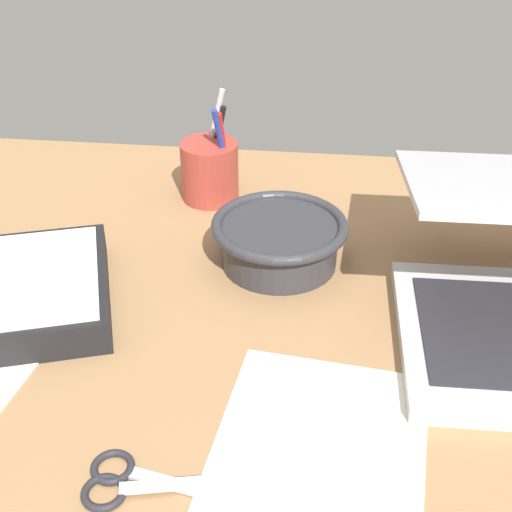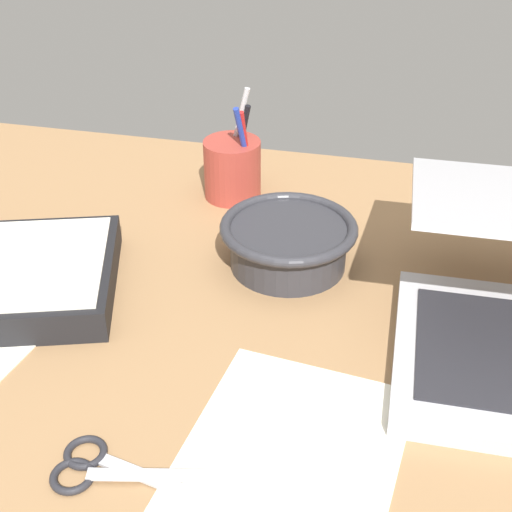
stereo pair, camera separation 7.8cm
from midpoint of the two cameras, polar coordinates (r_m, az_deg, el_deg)
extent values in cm
cube|color=#936D47|center=(76.63, -3.67, -8.15)|extent=(140.00, 100.00, 2.00)
cylinder|color=#2D2D33|center=(87.70, -0.65, 0.85)|extent=(14.30, 14.30, 5.36)
torus|color=#2D2D33|center=(86.31, -0.66, 2.36)|extent=(16.83, 16.83, 1.35)
cylinder|color=#9E382D|center=(102.52, -5.90, 6.73)|extent=(8.16, 8.16, 8.51)
cylinder|color=black|center=(103.01, -5.38, 8.72)|extent=(3.36, 1.63, 12.37)
cylinder|color=#233899|center=(99.83, -4.93, 8.35)|extent=(2.24, 4.52, 13.53)
cylinder|color=#B21E1E|center=(100.28, -4.83, 8.19)|extent=(1.44, 3.61, 12.80)
cylinder|color=#B7B7BC|center=(102.76, -5.76, 9.35)|extent=(4.22, 0.86, 14.59)
cube|color=silver|center=(85.03, -21.20, -1.77)|extent=(23.03, 23.61, 0.30)
cube|color=#B7B7BC|center=(63.60, -9.69, -17.69)|extent=(10.35, 3.39, 0.30)
cube|color=#B7B7BC|center=(63.83, -9.66, -17.86)|extent=(10.36, 3.25, 0.30)
torus|color=#232328|center=(64.76, -15.64, -17.93)|extent=(3.90, 3.90, 0.70)
torus|color=#232328|center=(66.33, -14.85, -16.18)|extent=(3.90, 3.90, 0.70)
cube|color=silver|center=(64.07, 1.01, -17.25)|extent=(22.07, 31.31, 0.16)
camera|label=1|loc=(0.04, -92.86, -1.86)|focal=50.00mm
camera|label=2|loc=(0.04, 87.14, 1.86)|focal=50.00mm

